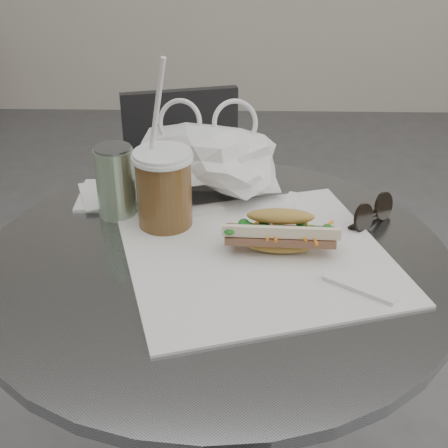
{
  "coord_description": "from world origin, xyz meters",
  "views": [
    {
      "loc": [
        0.03,
        -0.64,
        1.28
      ],
      "look_at": [
        0.01,
        0.22,
        0.79
      ],
      "focal_mm": 50.0,
      "sensor_mm": 36.0,
      "label": 1
    }
  ],
  "objects_px": {
    "chair_far": "(193,252)",
    "banh_mi": "(280,232)",
    "drink_can": "(116,182)",
    "cafe_table": "(217,383)",
    "sunglasses": "(372,214)",
    "iced_coffee": "(164,188)"
  },
  "relations": [
    {
      "from": "cafe_table",
      "to": "iced_coffee",
      "type": "bearing_deg",
      "value": 132.89
    },
    {
      "from": "cafe_table",
      "to": "sunglasses",
      "type": "relative_size",
      "value": 8.06
    },
    {
      "from": "cafe_table",
      "to": "drink_can",
      "type": "height_order",
      "value": "drink_can"
    },
    {
      "from": "cafe_table",
      "to": "sunglasses",
      "type": "height_order",
      "value": "sunglasses"
    },
    {
      "from": "chair_far",
      "to": "cafe_table",
      "type": "bearing_deg",
      "value": 84.54
    },
    {
      "from": "chair_far",
      "to": "sunglasses",
      "type": "relative_size",
      "value": 8.11
    },
    {
      "from": "banh_mi",
      "to": "drink_can",
      "type": "bearing_deg",
      "value": 158.99
    },
    {
      "from": "sunglasses",
      "to": "drink_can",
      "type": "distance_m",
      "value": 0.45
    },
    {
      "from": "chair_far",
      "to": "drink_can",
      "type": "xyz_separation_m",
      "value": [
        -0.09,
        -0.5,
        0.46
      ]
    },
    {
      "from": "chair_far",
      "to": "sunglasses",
      "type": "bearing_deg",
      "value": 110.78
    },
    {
      "from": "drink_can",
      "to": "cafe_table",
      "type": "bearing_deg",
      "value": -36.94
    },
    {
      "from": "banh_mi",
      "to": "cafe_table",
      "type": "bearing_deg",
      "value": -170.53
    },
    {
      "from": "iced_coffee",
      "to": "drink_can",
      "type": "distance_m",
      "value": 0.1
    },
    {
      "from": "banh_mi",
      "to": "drink_can",
      "type": "distance_m",
      "value": 0.31
    },
    {
      "from": "cafe_table",
      "to": "banh_mi",
      "type": "bearing_deg",
      "value": 7.0
    },
    {
      "from": "sunglasses",
      "to": "banh_mi",
      "type": "bearing_deg",
      "value": 164.81
    },
    {
      "from": "cafe_table",
      "to": "sunglasses",
      "type": "distance_m",
      "value": 0.41
    },
    {
      "from": "drink_can",
      "to": "banh_mi",
      "type": "bearing_deg",
      "value": -23.47
    },
    {
      "from": "banh_mi",
      "to": "sunglasses",
      "type": "distance_m",
      "value": 0.19
    },
    {
      "from": "chair_far",
      "to": "banh_mi",
      "type": "bearing_deg",
      "value": 93.61
    },
    {
      "from": "sunglasses",
      "to": "drink_can",
      "type": "height_order",
      "value": "drink_can"
    },
    {
      "from": "cafe_table",
      "to": "banh_mi",
      "type": "distance_m",
      "value": 0.33
    }
  ]
}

